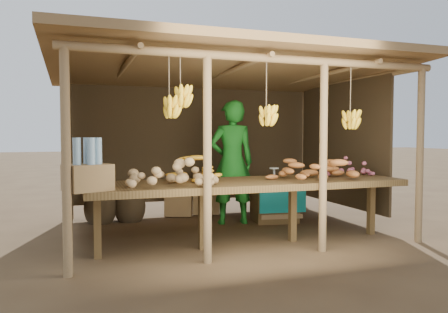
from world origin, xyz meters
name	(u,v)px	position (x,y,z in m)	size (l,w,h in m)	color
ground	(224,229)	(0.00, 0.00, 0.00)	(60.00, 60.00, 0.00)	brown
stall_structure	(225,96)	(0.00, -0.05, 1.91)	(4.70, 3.50, 2.43)	#92724B
counter	(249,186)	(0.00, -0.95, 0.74)	(3.90, 1.05, 0.80)	brown
potato_heap	(171,169)	(-1.02, -1.18, 0.98)	(1.04, 0.63, 0.37)	tan
sweet_potato_heap	(313,166)	(0.78, -1.15, 0.98)	(1.07, 0.64, 0.36)	#A75F2B
onion_heap	(350,164)	(1.47, -0.93, 0.98)	(0.73, 0.44, 0.35)	#C86179
banana_pile	(195,167)	(-0.65, -0.81, 0.97)	(0.61, 0.36, 0.35)	yellow
tomato_basin	(86,176)	(-1.90, -0.56, 0.89)	(0.41, 0.41, 0.21)	navy
bottle_box	(88,170)	(-1.90, -1.30, 1.01)	(0.52, 0.47, 0.54)	olive
vendor	(232,162)	(0.25, 0.35, 0.94)	(0.68, 0.45, 1.88)	#19741E
tarp_crate	(274,199)	(0.93, 0.29, 0.35)	(0.81, 0.73, 0.86)	brown
carton_stack	(197,197)	(-0.06, 1.20, 0.31)	(1.00, 0.46, 0.71)	olive
burlap_sacks	(115,204)	(-1.44, 1.03, 0.29)	(0.94, 0.49, 0.67)	#44341F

